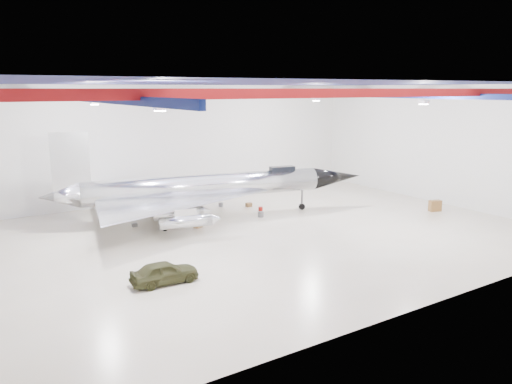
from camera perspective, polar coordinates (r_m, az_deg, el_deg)
floor at (r=37.34m, az=0.52°, el=-4.82°), size 40.00×40.00×0.00m
wall_back at (r=49.30m, az=-9.12°, el=5.60°), size 40.00×0.00×40.00m
wall_right at (r=49.93m, az=20.18°, el=5.11°), size 0.00×30.00×30.00m
ceiling at (r=35.80m, az=0.55°, el=12.31°), size 40.00×40.00×0.00m
ceiling_structure at (r=35.80m, az=0.55°, el=11.22°), size 39.50×29.50×1.08m
jet_aircraft at (r=41.36m, az=-5.84°, el=0.27°), size 27.30×18.65×7.51m
jeep at (r=28.49m, az=-10.42°, el=-9.02°), size 3.83×1.68×1.28m
desk at (r=46.86m, az=19.78°, el=-1.49°), size 1.17×0.82×0.97m
crate_ply at (r=39.91m, az=-6.62°, el=-3.55°), size 0.53×0.44×0.35m
toolbox_red at (r=43.36m, az=-5.79°, el=-2.34°), size 0.47×0.41×0.28m
engine_drum at (r=42.18m, az=0.55°, el=-2.56°), size 0.64×0.64×0.45m
parts_bin at (r=45.82m, az=-0.83°, el=-1.47°), size 0.55×0.45×0.36m
crate_small at (r=40.39m, az=-13.72°, el=-3.68°), size 0.41×0.33×0.27m
tool_chest at (r=44.32m, az=0.52°, el=-1.93°), size 0.43×0.43×0.35m
oil_barrel at (r=39.30m, az=-6.66°, el=-3.73°), size 0.77×0.70×0.44m
spares_box at (r=45.97m, az=-4.05°, el=-1.44°), size 0.50×0.50×0.38m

